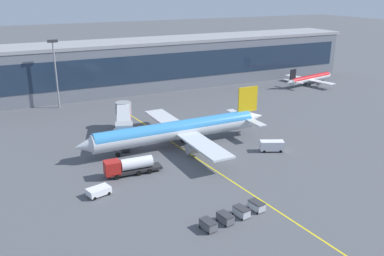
# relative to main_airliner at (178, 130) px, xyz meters

# --- Properties ---
(ground_plane) EXTENTS (700.00, 700.00, 0.00)m
(ground_plane) POSITION_rel_main_airliner_xyz_m (5.05, -9.72, -3.77)
(ground_plane) COLOR #515459
(apron_lead_in_line) EXTENTS (6.48, 79.78, 0.01)m
(apron_lead_in_line) POSITION_rel_main_airliner_xyz_m (0.53, -7.72, -3.77)
(apron_lead_in_line) COLOR yellow
(apron_lead_in_line) RESTS_ON ground_plane
(terminal_building) EXTENTS (159.57, 17.94, 16.55)m
(terminal_building) POSITION_rel_main_airliner_xyz_m (12.31, 55.64, 4.52)
(terminal_building) COLOR slate
(terminal_building) RESTS_ON ground_plane
(main_airliner) EXTENTS (44.89, 35.54, 11.53)m
(main_airliner) POSITION_rel_main_airliner_xyz_m (0.00, 0.00, 0.00)
(main_airliner) COLOR silver
(main_airliner) RESTS_ON ground_plane
(jet_bridge) EXTENTS (8.91, 20.06, 6.46)m
(jet_bridge) POSITION_rel_main_airliner_xyz_m (-8.97, 10.55, 1.00)
(jet_bridge) COLOR #B2B7BC
(jet_bridge) RESTS_ON ground_plane
(fuel_tanker) EXTENTS (10.89, 3.02, 3.25)m
(fuel_tanker) POSITION_rel_main_airliner_xyz_m (-14.28, -9.28, -2.03)
(fuel_tanker) COLOR #232326
(fuel_tanker) RESTS_ON ground_plane
(crew_van) EXTENTS (5.42, 4.03, 2.30)m
(crew_van) POSITION_rel_main_airliner_xyz_m (16.87, -11.55, -2.46)
(crew_van) COLOR white
(crew_van) RESTS_ON ground_plane
(pushback_tug) EXTENTS (4.26, 3.20, 1.40)m
(pushback_tug) POSITION_rel_main_airliner_xyz_m (-21.61, -14.88, -2.92)
(pushback_tug) COLOR white
(pushback_tug) RESTS_ON ground_plane
(baggage_cart_0) EXTENTS (1.98, 2.86, 1.48)m
(baggage_cart_0) POSITION_rel_main_airliner_xyz_m (-9.86, -32.25, -2.99)
(baggage_cart_0) COLOR #595B60
(baggage_cart_0) RESTS_ON ground_plane
(baggage_cart_1) EXTENTS (1.98, 2.86, 1.48)m
(baggage_cart_1) POSITION_rel_main_airliner_xyz_m (-6.70, -31.74, -2.99)
(baggage_cart_1) COLOR #595B60
(baggage_cart_1) RESTS_ON ground_plane
(baggage_cart_2) EXTENTS (1.98, 2.86, 1.48)m
(baggage_cart_2) POSITION_rel_main_airliner_xyz_m (-3.54, -31.23, -2.99)
(baggage_cart_2) COLOR #B2B7BC
(baggage_cart_2) RESTS_ON ground_plane
(baggage_cart_3) EXTENTS (1.98, 2.86, 1.48)m
(baggage_cart_3) POSITION_rel_main_airliner_xyz_m (-0.38, -30.73, -2.99)
(baggage_cart_3) COLOR #B2B7BC
(baggage_cart_3) RESTS_ON ground_plane
(commuter_jet_near) EXTENTS (25.16, 20.13, 6.74)m
(commuter_jet_near) POSITION_rel_main_airliner_xyz_m (67.62, 34.51, -1.50)
(commuter_jet_near) COLOR white
(commuter_jet_near) RESTS_ON ground_plane
(apron_light_mast_0) EXTENTS (2.80, 0.50, 19.55)m
(apron_light_mast_0) POSITION_rel_main_airliner_xyz_m (-18.41, 43.68, 7.91)
(apron_light_mast_0) COLOR gray
(apron_light_mast_0) RESTS_ON ground_plane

